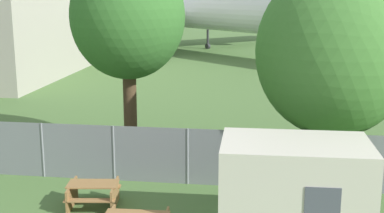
% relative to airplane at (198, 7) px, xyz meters
% --- Properties ---
extents(perimeter_fence, '(56.07, 0.07, 1.94)m').
position_rel_airplane_xyz_m(perimeter_fence, '(4.31, -36.28, -3.47)').
color(perimeter_fence, gray).
rests_on(perimeter_fence, ground).
extents(airplane, '(37.96, 33.05, 13.09)m').
position_rel_airplane_xyz_m(airplane, '(0.00, 0.00, 0.00)').
color(airplane, silver).
rests_on(airplane, ground).
extents(portable_cabin, '(3.84, 2.49, 2.68)m').
position_rel_airplane_xyz_m(portable_cabin, '(7.65, -39.89, -3.10)').
color(portable_cabin, beige).
rests_on(portable_cabin, ground).
extents(picnic_bench_near_cabin, '(1.67, 1.58, 0.76)m').
position_rel_airplane_xyz_m(picnic_bench_near_cabin, '(1.78, -38.58, -3.98)').
color(picnic_bench_near_cabin, olive).
rests_on(picnic_bench_near_cabin, ground).
extents(tree_near_hangar, '(5.19, 5.19, 7.28)m').
position_rel_airplane_xyz_m(tree_near_hangar, '(9.03, -35.04, -0.03)').
color(tree_near_hangar, brown).
rests_on(tree_near_hangar, ground).
extents(tree_far_right, '(4.34, 4.34, 7.81)m').
position_rel_airplane_xyz_m(tree_far_right, '(1.60, -33.31, 0.94)').
color(tree_far_right, '#4C3823').
rests_on(tree_far_right, ground).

